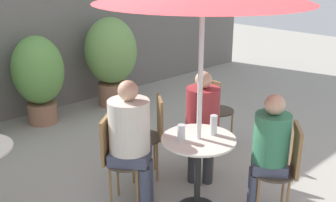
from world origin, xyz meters
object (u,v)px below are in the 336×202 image
bistro_chair_3 (152,130)px  beer_glass_1 (181,133)px  bistro_chair_0 (284,163)px  bistro_chair_4 (214,106)px  potted_plant_2 (111,55)px  seated_person_0 (269,146)px  potted_plant_1 (39,74)px  seated_person_2 (131,135)px  seated_person_1 (202,116)px  cafe_table_near (198,157)px  bistro_chair_2 (117,153)px  beer_glass_0 (214,125)px  bistro_chair_1 (203,125)px

bistro_chair_3 → beer_glass_1: size_ratio=6.11×
bistro_chair_0 → bistro_chair_4: bearing=-154.7°
bistro_chair_3 → beer_glass_1: bearing=14.8°
bistro_chair_4 → potted_plant_2: bearing=2.3°
seated_person_0 → potted_plant_2: size_ratio=0.83×
potted_plant_1 → seated_person_2: bearing=-97.6°
seated_person_1 → potted_plant_2: (0.68, 2.57, 0.12)m
beer_glass_1 → bistro_chair_4: bearing=29.1°
cafe_table_near → bistro_chair_2: bearing=128.8°
bistro_chair_0 → beer_glass_0: beer_glass_0 is taller
seated_person_1 → beer_glass_1: size_ratio=8.05×
bistro_chair_3 → bistro_chair_0: bearing=50.2°
bistro_chair_2 → bistro_chair_4: bearing=-31.8°
bistro_chair_1 → seated_person_2: (-0.98, 0.00, 0.19)m
potted_plant_2 → potted_plant_1: bearing=176.4°
cafe_table_near → bistro_chair_4: size_ratio=0.82×
seated_person_1 → seated_person_2: size_ratio=0.95×
bistro_chair_0 → potted_plant_1: bearing=-120.6°
potted_plant_2 → cafe_table_near: bearing=-111.4°
potted_plant_2 → bistro_chair_1: bearing=-102.8°
beer_glass_0 → beer_glass_1: (-0.30, 0.11, -0.02)m
cafe_table_near → bistro_chair_0: bistro_chair_0 is taller
beer_glass_1 → potted_plant_1: potted_plant_1 is taller
bistro_chair_4 → beer_glass_1: bistro_chair_4 is taller
bistro_chair_0 → bistro_chair_2: (-0.96, 1.19, 0.00)m
cafe_table_near → bistro_chair_1: size_ratio=0.82×
seated_person_0 → bistro_chair_3: bearing=-116.4°
beer_glass_1 → seated_person_1: bearing=26.5°
bistro_chair_3 → bistro_chair_4: same height
bistro_chair_3 → bistro_chair_4: size_ratio=1.00×
potted_plant_1 → bistro_chair_1: bearing=-75.9°
beer_glass_1 → cafe_table_near: bearing=-27.8°
bistro_chair_3 → beer_glass_1: bistro_chair_3 is taller
seated_person_2 → beer_glass_1: (0.24, -0.40, 0.08)m
cafe_table_near → seated_person_2: 0.64m
cafe_table_near → seated_person_1: seated_person_1 is taller
seated_person_1 → bistro_chair_0: bearing=-38.9°
seated_person_1 → seated_person_0: bearing=-44.9°
bistro_chair_0 → bistro_chair_4: same height
seated_person_1 → seated_person_2: bearing=-135.0°
seated_person_1 → beer_glass_0: size_ratio=6.43×
bistro_chair_2 → seated_person_0: size_ratio=0.76×
seated_person_1 → beer_glass_1: bearing=-102.4°
bistro_chair_2 → beer_glass_0: (0.64, -0.63, 0.29)m
bistro_chair_2 → beer_glass_1: size_ratio=6.11×
seated_person_0 → seated_person_2: 1.23m
potted_plant_1 → bistro_chair_0: bearing=-81.8°
cafe_table_near → potted_plant_1: size_ratio=0.58×
bistro_chair_4 → beer_glass_0: bearing=132.4°
cafe_table_near → bistro_chair_3: 0.78m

